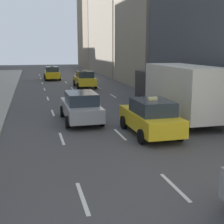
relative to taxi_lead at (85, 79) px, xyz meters
The scene contains 6 objects.
lane_markings 9.69m from the taxi_lead, 98.34° to the right, with size 5.72×56.00×0.01m.
taxi_lead is the anchor object (origin of this frame).
taxi_second 9.38m from the taxi_lead, 107.36° to the left, with size 2.02×4.40×1.87m.
taxi_third 18.94m from the taxi_lead, 90.00° to the right, with size 2.02×4.40×1.87m.
sedan_black_near 15.62m from the taxi_lead, 100.33° to the right, with size 2.02×4.70×1.70m.
box_truck 16.10m from the taxi_lead, 79.97° to the right, with size 2.58×8.40×3.15m.
Camera 1 is at (-1.40, 0.02, 4.11)m, focal length 50.00 mm.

